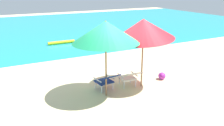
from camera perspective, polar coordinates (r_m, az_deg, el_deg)
name	(u,v)px	position (r m, az deg, el deg)	size (l,w,h in m)	color
ground_plane	(78,57)	(11.79, -8.14, 1.39)	(40.00, 40.00, 0.00)	beige
ocean_band	(40,29)	(20.30, -16.83, 7.86)	(40.00, 18.00, 0.01)	teal
swim_buoy	(61,42)	(14.62, -11.95, 4.86)	(0.18, 0.18, 1.60)	yellow
lounge_chair_left	(107,80)	(7.86, -1.27, -3.98)	(0.63, 0.93, 0.68)	navy
lounge_chair_right	(130,76)	(8.14, 4.23, -3.20)	(0.63, 0.93, 0.68)	silver
beach_umbrella_left	(106,32)	(7.06, -1.51, 7.38)	(2.68, 2.68, 2.38)	olive
beach_umbrella_right	(143,29)	(7.87, 7.50, 8.03)	(2.30, 2.26, 2.41)	olive
beach_ball	(162,76)	(9.09, 11.79, -3.03)	(0.27, 0.27, 0.27)	purple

